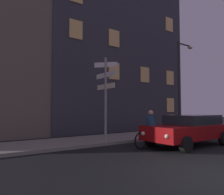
{
  "coord_description": "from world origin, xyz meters",
  "views": [
    {
      "loc": [
        -5.36,
        -2.97,
        1.66
      ],
      "look_at": [
        0.7,
        5.66,
        2.22
      ],
      "focal_mm": 34.72,
      "sensor_mm": 36.0,
      "label": 1
    }
  ],
  "objects_px": {
    "street_lamp": "(181,78)",
    "cyclist": "(150,130)",
    "car_far_trailing": "(189,129)",
    "signpost": "(106,91)"
  },
  "relations": [
    {
      "from": "street_lamp",
      "to": "car_far_trailing",
      "type": "height_order",
      "value": "street_lamp"
    },
    {
      "from": "street_lamp",
      "to": "cyclist",
      "type": "distance_m",
      "value": 6.9
    },
    {
      "from": "street_lamp",
      "to": "car_far_trailing",
      "type": "distance_m",
      "value": 5.87
    },
    {
      "from": "car_far_trailing",
      "to": "cyclist",
      "type": "distance_m",
      "value": 1.91
    },
    {
      "from": "street_lamp",
      "to": "car_far_trailing",
      "type": "relative_size",
      "value": 1.36
    },
    {
      "from": "signpost",
      "to": "cyclist",
      "type": "height_order",
      "value": "signpost"
    },
    {
      "from": "street_lamp",
      "to": "car_far_trailing",
      "type": "bearing_deg",
      "value": -139.46
    },
    {
      "from": "cyclist",
      "to": "car_far_trailing",
      "type": "bearing_deg",
      "value": -20.15
    },
    {
      "from": "signpost",
      "to": "car_far_trailing",
      "type": "height_order",
      "value": "signpost"
    },
    {
      "from": "street_lamp",
      "to": "cyclist",
      "type": "height_order",
      "value": "street_lamp"
    }
  ]
}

